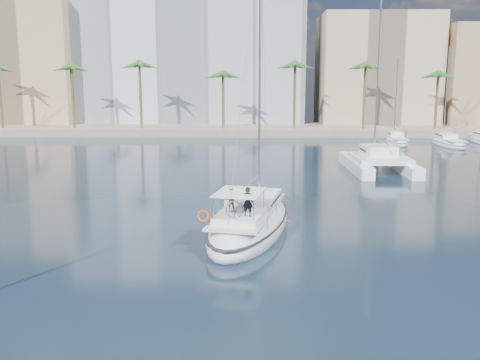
{
  "coord_description": "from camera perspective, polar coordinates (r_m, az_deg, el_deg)",
  "views": [
    {
      "loc": [
        -0.73,
        -27.71,
        9.01
      ],
      "look_at": [
        -1.18,
        1.5,
        3.43
      ],
      "focal_mm": 40.0,
      "sensor_mm": 36.0,
      "label": 1
    }
  ],
  "objects": [
    {
      "name": "ground",
      "position": [
        29.15,
        2.3,
        -7.2
      ],
      "size": [
        160.0,
        160.0,
        0.0
      ],
      "primitive_type": "plane",
      "color": "black",
      "rests_on": "ground"
    },
    {
      "name": "quay",
      "position": [
        89.11,
        1.37,
        5.39
      ],
      "size": [
        120.0,
        14.0,
        1.2
      ],
      "primitive_type": "cube",
      "color": "gray",
      "rests_on": "ground"
    },
    {
      "name": "building_modern",
      "position": [
        101.46,
        -5.64,
        13.57
      ],
      "size": [
        42.0,
        16.0,
        28.0
      ],
      "primitive_type": "cube",
      "color": "silver",
      "rests_on": "ground"
    },
    {
      "name": "building_tan_left",
      "position": [
        105.17,
        -22.65,
        11.08
      ],
      "size": [
        22.0,
        14.0,
        22.0
      ],
      "primitive_type": "cube",
      "color": "tan",
      "rests_on": "ground"
    },
    {
      "name": "building_beige",
      "position": [
        100.33,
        14.26,
        11.05
      ],
      "size": [
        20.0,
        14.0,
        20.0
      ],
      "primitive_type": "cube",
      "color": "tan",
      "rests_on": "ground"
    },
    {
      "name": "palm_left",
      "position": [
        91.02,
        -20.94,
        10.91
      ],
      "size": [
        3.6,
        3.6,
        12.3
      ],
      "color": "brown",
      "rests_on": "ground"
    },
    {
      "name": "palm_centre",
      "position": [
        84.73,
        1.42,
        11.66
      ],
      "size": [
        3.6,
        3.6,
        12.3
      ],
      "color": "brown",
      "rests_on": "ground"
    },
    {
      "name": "palm_right",
      "position": [
        91.56,
        23.62,
        10.72
      ],
      "size": [
        3.6,
        3.6,
        12.3
      ],
      "color": "brown",
      "rests_on": "ground"
    },
    {
      "name": "main_sloop",
      "position": [
        31.87,
        1.08,
        -4.57
      ],
      "size": [
        6.68,
        13.31,
        18.91
      ],
      "rotation": [
        0.0,
        0.0,
        -0.22
      ],
      "color": "white",
      "rests_on": "ground"
    },
    {
      "name": "catamaran",
      "position": [
        54.5,
        14.55,
        2.15
      ],
      "size": [
        5.82,
        11.38,
        16.56
      ],
      "rotation": [
        0.0,
        0.0,
        0.02
      ],
      "color": "white",
      "rests_on": "ground"
    },
    {
      "name": "seagull",
      "position": [
        32.53,
        4.6,
        -4.39
      ],
      "size": [
        1.02,
        0.44,
        0.19
      ],
      "color": "silver",
      "rests_on": "ground"
    },
    {
      "name": "moored_yacht_a",
      "position": [
        78.06,
        16.33,
        3.74
      ],
      "size": [
        3.37,
        9.52,
        11.9
      ],
      "primitive_type": null,
      "rotation": [
        0.0,
        0.0,
        -0.07
      ],
      "color": "white",
      "rests_on": "ground"
    },
    {
      "name": "moored_yacht_b",
      "position": [
        78.16,
        21.32,
        3.45
      ],
      "size": [
        3.32,
        10.83,
        13.72
      ],
      "primitive_type": null,
      "rotation": [
        0.0,
        0.0,
        -0.02
      ],
      "color": "white",
      "rests_on": "ground"
    }
  ]
}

